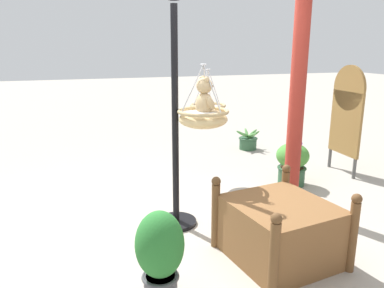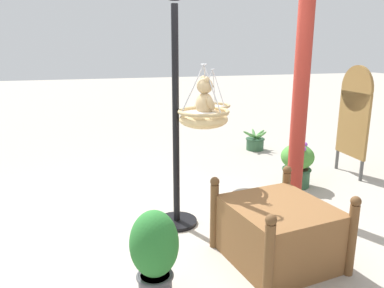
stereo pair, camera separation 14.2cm
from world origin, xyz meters
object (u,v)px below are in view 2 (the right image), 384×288
teddy_bear (206,100)px  display_sign_board (354,112)px  display_pole_central (176,161)px  potted_plant_small_succulent (255,142)px  potted_plant_flowering_red (297,164)px  hanging_basket_with_teddy (203,118)px  hanging_basket_left_high (212,111)px  potted_plant_bushy_green (154,251)px  greenhouse_pillar_left (300,98)px  wooden_planter_box (278,230)px

teddy_bear → display_sign_board: size_ratio=0.25×
display_pole_central → potted_plant_small_succulent: (-2.55, 2.17, -0.57)m
teddy_bear → potted_plant_flowering_red: size_ratio=0.66×
hanging_basket_with_teddy → teddy_bear: 0.18m
display_pole_central → hanging_basket_left_high: size_ratio=3.39×
potted_plant_flowering_red → potted_plant_bushy_green: bearing=-52.3°
hanging_basket_left_high → potted_plant_flowering_red: (0.54, 1.06, -0.70)m
hanging_basket_left_high → greenhouse_pillar_left: (1.19, 0.62, 0.30)m
greenhouse_pillar_left → display_pole_central: bearing=-89.9°
potted_plant_small_succulent → display_sign_board: display_sign_board is taller
teddy_bear → display_sign_board: (-1.01, 2.63, -0.41)m
display_pole_central → display_sign_board: display_pole_central is taller
teddy_bear → potted_plant_bushy_green: teddy_bear is taller
greenhouse_pillar_left → potted_plant_small_succulent: 2.90m
hanging_basket_with_teddy → potted_plant_small_succulent: 3.47m
teddy_bear → wooden_planter_box: teddy_bear is taller
wooden_planter_box → potted_plant_bushy_green: 1.18m
hanging_basket_with_teddy → greenhouse_pillar_left: (-0.15, 1.19, 0.13)m
display_pole_central → teddy_bear: size_ratio=5.68×
greenhouse_pillar_left → hanging_basket_with_teddy: bearing=-82.7°
hanging_basket_with_teddy → teddy_bear: size_ratio=1.55×
wooden_planter_box → display_sign_board: bearing=129.5°
hanging_basket_left_high → display_sign_board: (0.34, 2.08, -0.06)m
hanging_basket_left_high → potted_plant_bushy_green: size_ratio=0.97×
display_pole_central → display_sign_board: (-0.86, 2.90, 0.25)m
hanging_basket_left_high → potted_plant_bushy_green: hanging_basket_left_high is taller
potted_plant_flowering_red → hanging_basket_with_teddy: bearing=-63.8°
display_pole_central → greenhouse_pillar_left: bearing=90.1°
greenhouse_pillar_left → potted_plant_flowering_red: (-0.65, 0.43, -1.00)m
greenhouse_pillar_left → potted_plant_flowering_red: greenhouse_pillar_left is taller
display_pole_central → greenhouse_pillar_left: greenhouse_pillar_left is taller
potted_plant_bushy_green → hanging_basket_with_teddy: bearing=144.6°
potted_plant_small_succulent → hanging_basket_left_high: bearing=-44.7°
display_pole_central → teddy_bear: bearing=61.1°
potted_plant_flowering_red → potted_plant_small_succulent: size_ratio=1.32×
display_pole_central → display_sign_board: bearing=106.4°
hanging_basket_left_high → wooden_planter_box: size_ratio=0.64×
teddy_bear → hanging_basket_left_high: 1.49m
hanging_basket_with_teddy → teddy_bear: bearing=90.0°
wooden_planter_box → potted_plant_bushy_green: size_ratio=1.51×
potted_plant_flowering_red → teddy_bear: bearing=-63.5°
potted_plant_bushy_green → display_sign_board: 3.97m
greenhouse_pillar_left → wooden_planter_box: bearing=-37.7°
display_pole_central → potted_plant_small_succulent: size_ratio=4.94×
teddy_bear → greenhouse_pillar_left: greenhouse_pillar_left is taller
wooden_planter_box → potted_plant_flowering_red: wooden_planter_box is taller
hanging_basket_left_high → potted_plant_flowering_red: 1.38m
teddy_bear → hanging_basket_left_high: teddy_bear is taller
display_pole_central → teddy_bear: (0.15, 0.27, 0.66)m
greenhouse_pillar_left → potted_plant_small_succulent: bearing=164.1°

